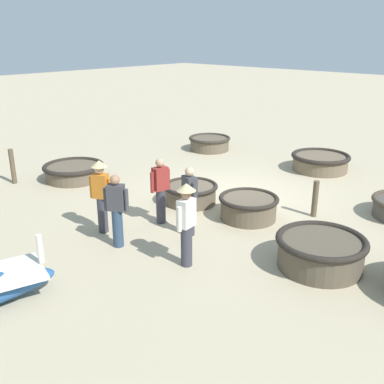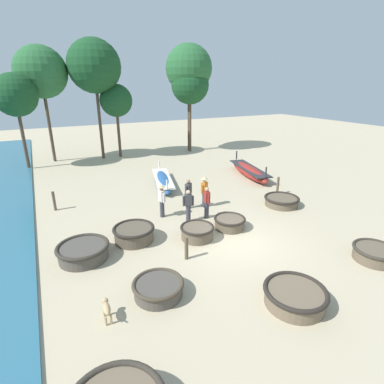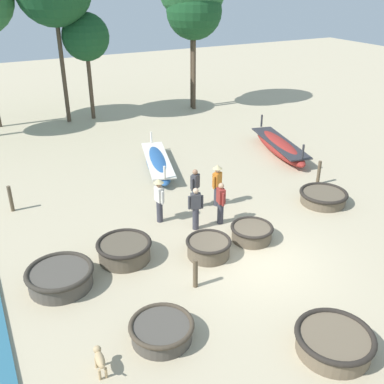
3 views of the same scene
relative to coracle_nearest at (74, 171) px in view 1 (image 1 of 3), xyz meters
name	(u,v)px [view 1 (image 1 of 3)]	position (x,y,z in m)	size (l,w,h in m)	color
ground_plane	(234,196)	(-4.51, -2.10, -0.27)	(80.00, 80.00, 0.00)	#BCAD8C
coracle_nearest	(74,171)	(0.00, 0.00, 0.00)	(1.84, 1.84, 0.49)	brown
coracle_beside_post	(191,193)	(-3.97, -0.95, 0.01)	(1.43, 1.43, 0.51)	brown
coracle_upturned	(321,251)	(-8.13, -0.09, 0.07)	(1.72, 1.72, 0.63)	brown
coracle_front_right	(210,143)	(-0.67, -5.57, 0.01)	(1.58, 1.58, 0.51)	brown
coracle_center	(320,161)	(-5.06, -5.96, 0.03)	(1.87, 1.87, 0.55)	brown
coracle_far_left	(248,207)	(-5.71, -1.12, 0.04)	(1.44, 1.44, 0.57)	brown
fisherman_hauling	(160,189)	(-4.34, 0.48, 0.57)	(0.27, 0.52, 1.57)	#383842
fisherman_crouching	(190,200)	(-5.31, 0.52, 0.57)	(0.50, 0.32, 1.57)	#383842
fisherman_standing_left	(186,219)	(-6.20, 1.57, 0.69)	(0.36, 0.53, 1.67)	#383842
fisherman_standing_right	(117,209)	(-4.58, 1.94, 0.57)	(0.46, 0.37, 1.57)	#2D425B
fisherman_by_coracle	(101,192)	(-3.77, 1.72, 0.69)	(0.48, 0.36, 1.67)	#383842
mooring_post_inland	(315,199)	(-6.81, -2.32, 0.19)	(0.14, 0.14, 0.91)	brown
mooring_post_mid_beach	(13,166)	(1.00, 1.42, 0.25)	(0.14, 0.14, 1.04)	brown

